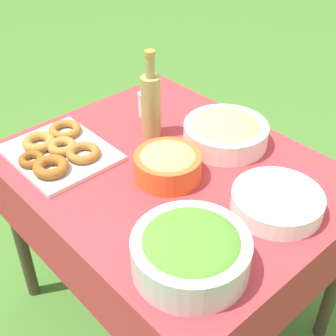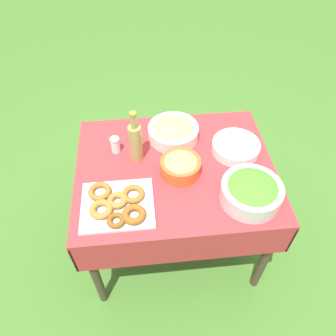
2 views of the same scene
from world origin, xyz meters
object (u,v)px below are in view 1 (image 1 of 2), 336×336
(pasta_bowl, at_px, (226,131))
(donut_platter, at_px, (58,151))
(salad_bowl, at_px, (191,251))
(plate_stack, at_px, (277,202))
(bread_bowl, at_px, (168,163))
(olive_oil_bottle, at_px, (151,103))

(pasta_bowl, height_order, donut_platter, pasta_bowl)
(salad_bowl, height_order, plate_stack, salad_bowl)
(pasta_bowl, xyz_separation_m, bread_bowl, (-0.01, 0.28, 0.00))
(donut_platter, xyz_separation_m, olive_oil_bottle, (-0.11, -0.33, 0.11))
(salad_bowl, xyz_separation_m, bread_bowl, (0.33, -0.22, -0.01))
(donut_platter, bearing_deg, pasta_bowl, -124.53)
(salad_bowl, relative_size, bread_bowl, 1.40)
(donut_platter, height_order, olive_oil_bottle, olive_oil_bottle)
(olive_oil_bottle, bearing_deg, pasta_bowl, -145.29)
(donut_platter, relative_size, olive_oil_bottle, 1.11)
(pasta_bowl, distance_m, donut_platter, 0.59)
(salad_bowl, xyz_separation_m, olive_oil_bottle, (0.56, -0.35, 0.07))
(salad_bowl, relative_size, plate_stack, 1.13)
(plate_stack, height_order, bread_bowl, bread_bowl)
(pasta_bowl, bearing_deg, donut_platter, 55.47)
(pasta_bowl, xyz_separation_m, plate_stack, (-0.34, 0.15, -0.02))
(plate_stack, bearing_deg, olive_oil_bottle, 0.13)
(salad_bowl, height_order, olive_oil_bottle, olive_oil_bottle)
(donut_platter, relative_size, bread_bowl, 1.65)
(pasta_bowl, bearing_deg, bread_bowl, 91.37)
(pasta_bowl, height_order, plate_stack, pasta_bowl)
(olive_oil_bottle, bearing_deg, bread_bowl, 150.81)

